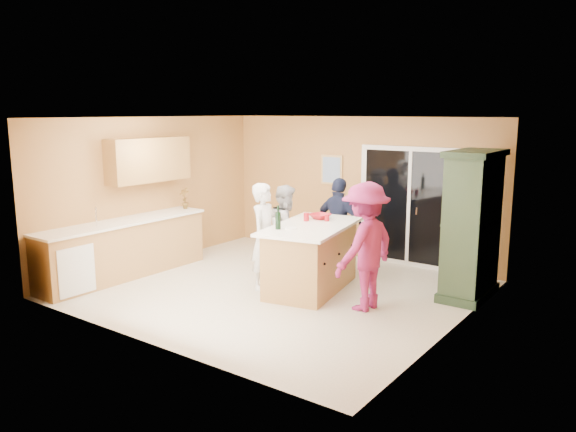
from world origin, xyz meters
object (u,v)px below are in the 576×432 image
Objects in this scene: woman_magenta at (365,246)px; woman_grey at (287,230)px; kitchen_island at (311,259)px; woman_navy at (339,225)px; green_hutch at (472,227)px; woman_white at (265,236)px.

woman_grey is at bearing -105.12° from woman_magenta.
woman_navy is at bearing 87.04° from kitchen_island.
woman_white is (-2.67, -1.44, -0.23)m from green_hutch.
green_hutch reaches higher than woman_grey.
green_hutch is at bearing 16.08° from kitchen_island.
woman_magenta reaches higher than woman_grey.
woman_white reaches higher than woman_navy.
woman_magenta is at bearing -137.64° from woman_grey.
woman_navy is (0.45, 1.45, -0.01)m from woman_white.
woman_grey is (-0.81, 0.48, 0.28)m from kitchen_island.
woman_white is at bearing 73.03° from woman_navy.
kitchen_island is at bearing -146.09° from woman_grey.
green_hutch is 3.04m from woman_white.
kitchen_island is 1.18× the size of woman_magenta.
woman_magenta is (-1.00, -1.35, -0.17)m from green_hutch.
woman_white is at bearing 168.16° from woman_grey.
green_hutch is 1.22× the size of woman_magenta.
green_hutch is 1.69m from woman_magenta.
green_hutch is (2.07, 1.07, 0.58)m from kitchen_island.
woman_navy is (-0.16, 1.08, 0.33)m from kitchen_island.
kitchen_island is 0.97× the size of green_hutch.
kitchen_island is 0.79m from woman_white.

